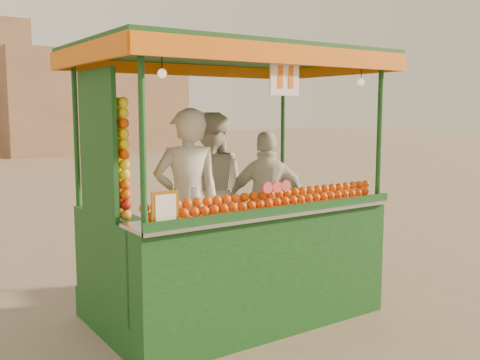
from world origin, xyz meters
TOP-DOWN VIEW (x-y plane):
  - ground at (0.00, 0.00)m, footprint 90.00×90.00m
  - building_right at (7.00, 24.00)m, footprint 9.00×6.00m
  - juice_cart at (0.26, -0.05)m, footprint 3.05×1.97m
  - vendor_left at (-0.18, 0.07)m, footprint 0.76×0.58m
  - vendor_middle at (0.47, 0.73)m, footprint 1.12×1.10m
  - vendor_right at (0.94, 0.24)m, footprint 1.01×0.80m

SIDE VIEW (x-z plane):
  - ground at x=0.00m, z-range 0.00..0.00m
  - juice_cart at x=0.26m, z-range -0.49..2.28m
  - vendor_right at x=0.94m, z-range 0.32..1.93m
  - vendor_middle at x=0.47m, z-range 0.32..2.13m
  - vendor_left at x=-0.18m, z-range 0.32..2.18m
  - building_right at x=7.00m, z-range 0.00..5.00m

